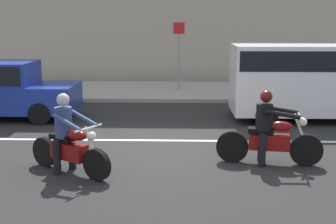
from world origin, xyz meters
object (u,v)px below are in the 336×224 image
object	(u,v)px
motorcycle_with_rider_denim_blue	(68,141)
street_sign_post	(179,49)
motorcycle_with_rider_black_leather	(269,134)
parked_van_white	(311,77)

from	to	relation	value
motorcycle_with_rider_denim_blue	street_sign_post	size ratio (longest dim) A/B	0.67
motorcycle_with_rider_denim_blue	street_sign_post	world-z (taller)	street_sign_post
motorcycle_with_rider_black_leather	motorcycle_with_rider_denim_blue	bearing A→B (deg)	-170.66
motorcycle_with_rider_denim_blue	parked_van_white	world-z (taller)	parked_van_white
motorcycle_with_rider_denim_blue	street_sign_post	xyz separation A→B (m)	(2.11, 9.21, 1.12)
motorcycle_with_rider_black_leather	parked_van_white	distance (m)	4.64
motorcycle_with_rider_black_leather	motorcycle_with_rider_denim_blue	xyz separation A→B (m)	(-4.02, -0.66, 0.01)
parked_van_white	street_sign_post	xyz separation A→B (m)	(-3.93, 4.43, 0.47)
motorcycle_with_rider_denim_blue	parked_van_white	xyz separation A→B (m)	(6.05, 4.79, 0.65)
motorcycle_with_rider_black_leather	motorcycle_with_rider_denim_blue	world-z (taller)	motorcycle_with_rider_denim_blue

